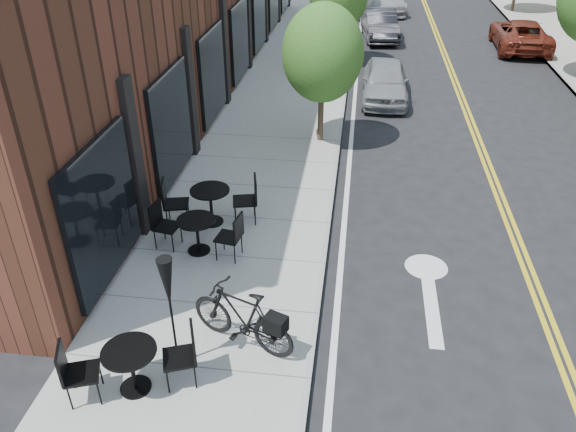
{
  "coord_description": "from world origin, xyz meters",
  "views": [
    {
      "loc": [
        0.42,
        -6.01,
        6.74
      ],
      "look_at": [
        -0.79,
        3.25,
        1.0
      ],
      "focal_mm": 35.0,
      "sensor_mm": 36.0,
      "label": 1
    }
  ],
  "objects_px": {
    "bicycle_left": "(242,317)",
    "bistro_set_a": "(131,364)",
    "patio_umbrella": "(168,291)",
    "parked_car_a": "(385,81)",
    "bistro_set_c": "(211,201)",
    "parked_car_b": "(380,24)",
    "bistro_set_b": "(197,231)",
    "parked_car_far": "(520,35)"
  },
  "relations": [
    {
      "from": "bistro_set_a",
      "to": "parked_car_b",
      "type": "height_order",
      "value": "parked_car_b"
    },
    {
      "from": "patio_umbrella",
      "to": "parked_car_a",
      "type": "height_order",
      "value": "patio_umbrella"
    },
    {
      "from": "bistro_set_b",
      "to": "bistro_set_c",
      "type": "distance_m",
      "value": 1.11
    },
    {
      "from": "bicycle_left",
      "to": "parked_car_b",
      "type": "distance_m",
      "value": 20.84
    },
    {
      "from": "bistro_set_b",
      "to": "bistro_set_a",
      "type": "bearing_deg",
      "value": -80.6
    },
    {
      "from": "parked_car_a",
      "to": "parked_car_b",
      "type": "bearing_deg",
      "value": 91.18
    },
    {
      "from": "bistro_set_b",
      "to": "patio_umbrella",
      "type": "relative_size",
      "value": 0.92
    },
    {
      "from": "bistro_set_a",
      "to": "patio_umbrella",
      "type": "distance_m",
      "value": 1.21
    },
    {
      "from": "bistro_set_a",
      "to": "bistro_set_c",
      "type": "height_order",
      "value": "bistro_set_c"
    },
    {
      "from": "bistro_set_a",
      "to": "bicycle_left",
      "type": "bearing_deg",
      "value": 18.25
    },
    {
      "from": "bistro_set_c",
      "to": "parked_car_a",
      "type": "distance_m",
      "value": 9.64
    },
    {
      "from": "bistro_set_a",
      "to": "parked_car_b",
      "type": "bearing_deg",
      "value": 59.83
    },
    {
      "from": "parked_car_a",
      "to": "parked_car_far",
      "type": "xyz_separation_m",
      "value": [
        5.99,
        7.21,
        -0.0
      ]
    },
    {
      "from": "bistro_set_b",
      "to": "parked_car_a",
      "type": "bearing_deg",
      "value": 77.97
    },
    {
      "from": "bistro_set_b",
      "to": "parked_car_b",
      "type": "distance_m",
      "value": 18.62
    },
    {
      "from": "bistro_set_b",
      "to": "bistro_set_c",
      "type": "relative_size",
      "value": 0.91
    },
    {
      "from": "bistro_set_a",
      "to": "bistro_set_c",
      "type": "xyz_separation_m",
      "value": [
        -0.0,
        4.72,
        0.03
      ]
    },
    {
      "from": "bicycle_left",
      "to": "bistro_set_a",
      "type": "height_order",
      "value": "bicycle_left"
    },
    {
      "from": "patio_umbrella",
      "to": "parked_car_a",
      "type": "relative_size",
      "value": 0.53
    },
    {
      "from": "bistro_set_a",
      "to": "bistro_set_b",
      "type": "height_order",
      "value": "bistro_set_a"
    },
    {
      "from": "patio_umbrella",
      "to": "parked_car_far",
      "type": "bearing_deg",
      "value": 65.01
    },
    {
      "from": "bistro_set_a",
      "to": "bistro_set_c",
      "type": "bearing_deg",
      "value": 69.67
    },
    {
      "from": "parked_car_far",
      "to": "parked_car_b",
      "type": "bearing_deg",
      "value": -7.81
    },
    {
      "from": "bicycle_left",
      "to": "parked_car_far",
      "type": "bearing_deg",
      "value": 178.55
    },
    {
      "from": "bistro_set_b",
      "to": "parked_car_a",
      "type": "distance_m",
      "value": 10.66
    },
    {
      "from": "patio_umbrella",
      "to": "parked_car_b",
      "type": "bearing_deg",
      "value": 81.17
    },
    {
      "from": "bistro_set_b",
      "to": "patio_umbrella",
      "type": "bearing_deg",
      "value": -71.52
    },
    {
      "from": "bicycle_left",
      "to": "parked_car_a",
      "type": "relative_size",
      "value": 0.5
    },
    {
      "from": "parked_car_b",
      "to": "bistro_set_b",
      "type": "bearing_deg",
      "value": -108.72
    },
    {
      "from": "bistro_set_c",
      "to": "parked_car_b",
      "type": "distance_m",
      "value": 17.53
    },
    {
      "from": "bistro_set_b",
      "to": "patio_umbrella",
      "type": "xyz_separation_m",
      "value": [
        0.49,
        -3.04,
        0.96
      ]
    },
    {
      "from": "bistro_set_c",
      "to": "parked_car_far",
      "type": "height_order",
      "value": "parked_car_far"
    },
    {
      "from": "parked_car_far",
      "to": "bistro_set_c",
      "type": "bearing_deg",
      "value": 60.69
    },
    {
      "from": "bistro_set_c",
      "to": "bistro_set_b",
      "type": "bearing_deg",
      "value": -102.84
    },
    {
      "from": "bicycle_left",
      "to": "bistro_set_a",
      "type": "distance_m",
      "value": 1.82
    },
    {
      "from": "bistro_set_a",
      "to": "bistro_set_b",
      "type": "xyz_separation_m",
      "value": [
        -0.0,
        3.61,
        -0.01
      ]
    },
    {
      "from": "bistro_set_a",
      "to": "patio_umbrella",
      "type": "xyz_separation_m",
      "value": [
        0.49,
        0.57,
        0.95
      ]
    },
    {
      "from": "bistro_set_c",
      "to": "parked_car_far",
      "type": "relative_size",
      "value": 0.44
    },
    {
      "from": "patio_umbrella",
      "to": "parked_car_a",
      "type": "xyz_separation_m",
      "value": [
        3.41,
        12.97,
        -0.92
      ]
    },
    {
      "from": "bistro_set_a",
      "to": "bistro_set_c",
      "type": "distance_m",
      "value": 4.72
    },
    {
      "from": "bistro_set_a",
      "to": "bistro_set_b",
      "type": "relative_size",
      "value": 1.02
    },
    {
      "from": "bistro_set_b",
      "to": "parked_car_a",
      "type": "height_order",
      "value": "parked_car_a"
    }
  ]
}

